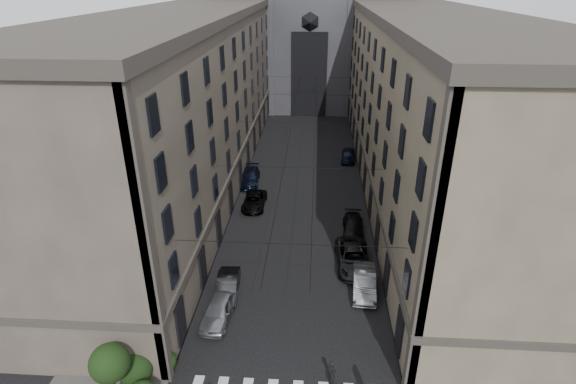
% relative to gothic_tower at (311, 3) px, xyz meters
% --- Properties ---
extents(sidewalk_left, '(7.00, 80.00, 0.15)m').
position_rel_gothic_tower_xyz_m(sidewalk_left, '(-10.50, -38.96, -17.72)').
color(sidewalk_left, '#383533').
rests_on(sidewalk_left, ground).
extents(sidewalk_right, '(7.00, 80.00, 0.15)m').
position_rel_gothic_tower_xyz_m(sidewalk_right, '(10.50, -38.96, -17.72)').
color(sidewalk_right, '#383533').
rests_on(sidewalk_right, ground).
extents(building_left, '(13.60, 60.60, 18.85)m').
position_rel_gothic_tower_xyz_m(building_left, '(-13.44, -38.96, -8.45)').
color(building_left, '#453E35').
rests_on(building_left, ground).
extents(building_right, '(13.60, 60.60, 18.85)m').
position_rel_gothic_tower_xyz_m(building_right, '(13.44, -38.96, -8.45)').
color(building_right, brown).
rests_on(building_right, ground).
extents(gothic_tower, '(35.00, 23.00, 58.00)m').
position_rel_gothic_tower_xyz_m(gothic_tower, '(0.00, 0.00, 0.00)').
color(gothic_tower, '#2D2D33').
rests_on(gothic_tower, ground).
extents(shrub_cluster, '(3.90, 4.40, 3.90)m').
position_rel_gothic_tower_xyz_m(shrub_cluster, '(-8.72, -69.95, -16.00)').
color(shrub_cluster, black).
rests_on(shrub_cluster, sidewalk_left).
extents(tram_wires, '(14.00, 60.00, 0.43)m').
position_rel_gothic_tower_xyz_m(tram_wires, '(0.00, -39.33, -10.55)').
color(tram_wires, black).
rests_on(tram_wires, ground).
extents(car_left_near, '(2.32, 4.83, 1.59)m').
position_rel_gothic_tower_xyz_m(car_left_near, '(-5.09, -63.23, -17.00)').
color(car_left_near, gray).
rests_on(car_left_near, ground).
extents(car_left_midnear, '(1.86, 4.62, 1.49)m').
position_rel_gothic_tower_xyz_m(car_left_midnear, '(-4.99, -60.58, -17.05)').
color(car_left_midnear, black).
rests_on(car_left_midnear, ground).
extents(car_left_midfar, '(2.32, 4.92, 1.36)m').
position_rel_gothic_tower_xyz_m(car_left_midfar, '(-4.87, -45.96, -17.12)').
color(car_left_midfar, black).
rests_on(car_left_midfar, ground).
extents(car_left_far, '(2.44, 5.49, 1.56)m').
position_rel_gothic_tower_xyz_m(car_left_far, '(-6.20, -40.00, -17.02)').
color(car_left_far, black).
rests_on(car_left_far, ground).
extents(car_right_near, '(2.01, 4.96, 1.60)m').
position_rel_gothic_tower_xyz_m(car_right_near, '(5.42, -59.42, -17.00)').
color(car_right_near, gray).
rests_on(car_right_near, ground).
extents(car_right_midnear, '(2.97, 6.06, 1.65)m').
position_rel_gothic_tower_xyz_m(car_right_midnear, '(4.80, -56.17, -16.97)').
color(car_right_midnear, black).
rests_on(car_right_midnear, ground).
extents(car_right_midfar, '(2.09, 4.76, 1.36)m').
position_rel_gothic_tower_xyz_m(car_right_midfar, '(5.17, -50.59, -17.12)').
color(car_right_midfar, black).
rests_on(car_right_midfar, ground).
extents(car_right_far, '(2.16, 4.54, 1.50)m').
position_rel_gothic_tower_xyz_m(car_right_far, '(5.76, -31.95, -17.05)').
color(car_right_far, black).
rests_on(car_right_far, ground).
extents(pedestrian, '(0.50, 0.69, 1.76)m').
position_rel_gothic_tower_xyz_m(pedestrian, '(2.75, -68.44, -16.92)').
color(pedestrian, black).
rests_on(pedestrian, ground).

